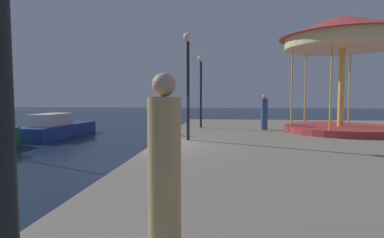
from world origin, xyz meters
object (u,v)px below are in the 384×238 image
at_px(person_far_corner, 165,174).
at_px(lamp_post_mid_promenade, 188,67).
at_px(bollard_north, 178,131).
at_px(lamp_post_far_end, 201,78).
at_px(person_by_the_water, 264,113).
at_px(carousel, 343,45).
at_px(motorboat_blue, 57,128).
at_px(bollard_south, 152,152).

bearing_deg(person_far_corner, lamp_post_mid_promenade, 95.20).
distance_m(lamp_post_mid_promenade, bollard_north, 3.02).
relative_size(lamp_post_far_end, person_by_the_water, 2.17).
xyz_separation_m(carousel, lamp_post_mid_promenade, (-6.98, -3.38, -1.28)).
distance_m(motorboat_blue, bollard_north, 9.68).
bearing_deg(bollard_north, motorboat_blue, 150.45).
height_order(person_by_the_water, person_far_corner, person_far_corner).
distance_m(motorboat_blue, person_by_the_water, 12.70).
xyz_separation_m(lamp_post_mid_promenade, bollard_south, (-0.52, -3.85, -2.67)).
height_order(motorboat_blue, bollard_south, motorboat_blue).
distance_m(carousel, person_by_the_water, 4.86).
bearing_deg(bollard_south, motorboat_blue, 130.63).
xyz_separation_m(lamp_post_mid_promenade, person_by_the_water, (3.50, 4.21, -2.01)).
relative_size(carousel, person_far_corner, 3.05).
xyz_separation_m(lamp_post_far_end, person_by_the_water, (3.37, -0.78, -1.89)).
distance_m(motorboat_blue, carousel, 16.80).
bearing_deg(lamp_post_mid_promenade, lamp_post_far_end, 88.52).
xyz_separation_m(motorboat_blue, person_far_corner, (9.82, -14.85, 1.16)).
distance_m(carousel, bollard_south, 11.14).
xyz_separation_m(carousel, person_far_corner, (-6.18, -12.18, -3.24)).
relative_size(person_by_the_water, person_far_corner, 0.95).
relative_size(lamp_post_mid_promenade, bollard_south, 10.46).
bearing_deg(lamp_post_mid_promenade, person_by_the_water, 50.27).
relative_size(motorboat_blue, person_by_the_water, 3.23).
relative_size(bollard_south, person_far_corner, 0.21).
distance_m(bollard_south, bollard_north, 5.13).
xyz_separation_m(motorboat_blue, bollard_south, (8.50, -9.90, 0.44)).
bearing_deg(motorboat_blue, person_by_the_water, -8.40).
distance_m(motorboat_blue, bollard_south, 13.06).
height_order(motorboat_blue, carousel, carousel).
xyz_separation_m(motorboat_blue, carousel, (16.00, -2.67, 4.39)).
bearing_deg(person_by_the_water, bollard_north, -144.51).
distance_m(lamp_post_far_end, bollard_north, 4.55).
distance_m(lamp_post_far_end, person_by_the_water, 3.94).
relative_size(lamp_post_far_end, bollard_north, 9.96).
xyz_separation_m(bollard_south, person_by_the_water, (4.01, 8.05, 0.66)).
bearing_deg(lamp_post_far_end, carousel, -13.17).
distance_m(carousel, lamp_post_mid_promenade, 7.86).
bearing_deg(person_far_corner, lamp_post_far_end, 92.79).
bearing_deg(carousel, lamp_post_far_end, 166.83).
distance_m(bollard_north, person_far_corner, 10.20).
xyz_separation_m(lamp_post_far_end, bollard_south, (-0.65, -8.83, -2.55)).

